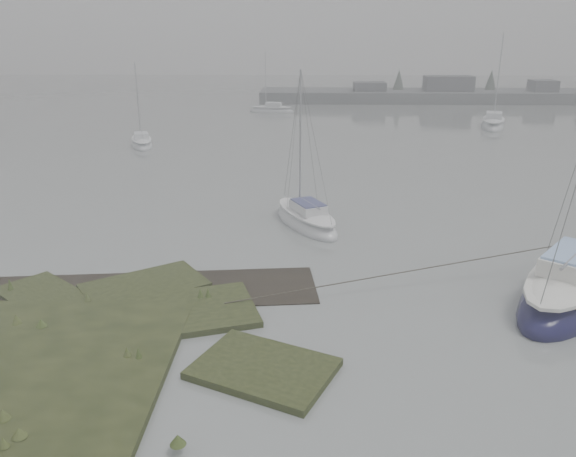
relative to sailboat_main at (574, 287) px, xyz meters
The scene contains 7 objects.
ground 27.87m from the sailboat_main, 112.49° to the left, with size 160.00×160.00×0.00m, color slate.
far_shoreline 59.88m from the sailboat_main, 74.32° to the left, with size 60.00×8.00×4.15m.
sailboat_main is the anchor object (origin of this frame).
sailboat_white 11.60m from the sailboat_main, 140.92° to the left, with size 3.87×5.54×7.49m.
sailboat_far_a 34.16m from the sailboat_main, 129.82° to the left, with size 3.09×5.11×6.85m.
sailboat_far_b 37.51m from the sailboat_main, 76.39° to the left, with size 3.98×6.82×9.15m.
sailboat_far_c 48.07m from the sailboat_main, 105.32° to the left, with size 5.25×2.45×7.12m.
Camera 1 is at (1.48, -13.16, 8.43)m, focal length 35.00 mm.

